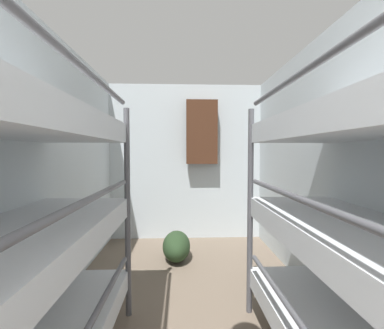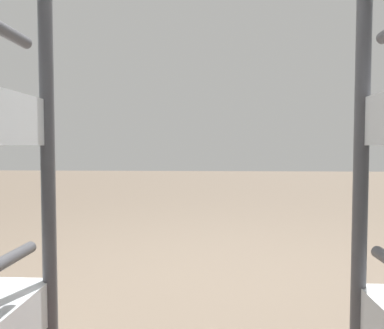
{
  "view_description": "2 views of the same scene",
  "coord_description": "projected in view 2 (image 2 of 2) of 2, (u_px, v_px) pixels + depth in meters",
  "views": [
    {
      "loc": [
        -0.06,
        0.46,
        1.27
      ],
      "look_at": [
        0.06,
        3.46,
        1.13
      ],
      "focal_mm": 24.0,
      "sensor_mm": 36.0,
      "label": 1
    },
    {
      "loc": [
        -0.03,
        1.71,
        0.78
      ],
      "look_at": [
        0.02,
        0.83,
        0.73
      ],
      "focal_mm": 35.0,
      "sensor_mm": 36.0,
      "label": 2
    }
  ],
  "objects": [
    {
      "name": "ground_plane",
      "position": [
        204.0,
        313.0,
        1.74
      ],
      "size": [
        20.0,
        20.0,
        0.0
      ],
      "primitive_type": "plane",
      "color": "#6B5B4C"
    }
  ]
}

